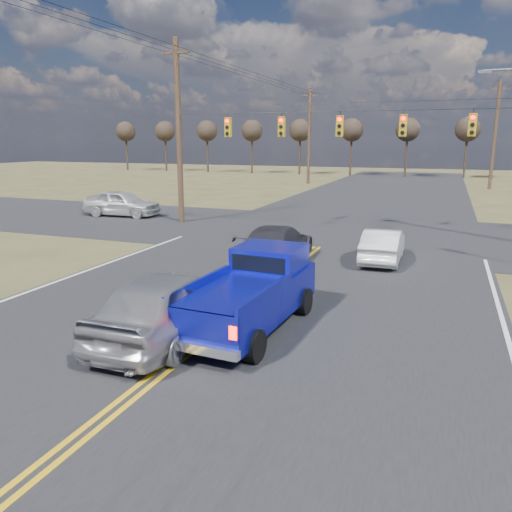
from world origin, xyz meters
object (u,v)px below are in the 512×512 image
(black_suv, at_px, (273,248))
(cross_car_west, at_px, (122,203))
(white_car_queue, at_px, (383,245))
(pickup_truck, at_px, (252,293))
(silver_suv, at_px, (169,304))
(dgrey_car_queue, at_px, (276,244))

(black_suv, bearing_deg, cross_car_west, -42.77)
(black_suv, height_order, white_car_queue, black_suv)
(pickup_truck, distance_m, cross_car_west, 20.67)
(white_car_queue, xyz_separation_m, cross_car_west, (-16.66, 6.40, 0.16))
(pickup_truck, relative_size, white_car_queue, 1.30)
(silver_suv, bearing_deg, cross_car_west, -52.29)
(pickup_truck, bearing_deg, black_suv, 107.62)
(pickup_truck, bearing_deg, white_car_queue, 78.48)
(dgrey_car_queue, relative_size, cross_car_west, 1.07)
(silver_suv, relative_size, white_car_queue, 1.26)
(dgrey_car_queue, xyz_separation_m, cross_car_west, (-12.84, 8.09, 0.08))
(cross_car_west, bearing_deg, dgrey_car_queue, -124.99)
(pickup_truck, height_order, dgrey_car_queue, pickup_truck)
(pickup_truck, height_order, silver_suv, pickup_truck)
(black_suv, distance_m, dgrey_car_queue, 0.31)
(white_car_queue, height_order, dgrey_car_queue, dgrey_car_queue)
(white_car_queue, distance_m, cross_car_west, 17.85)
(dgrey_car_queue, bearing_deg, silver_suv, 86.52)
(white_car_queue, bearing_deg, pickup_truck, 74.63)
(pickup_truck, height_order, cross_car_west, pickup_truck)
(white_car_queue, distance_m, dgrey_car_queue, 4.17)
(pickup_truck, distance_m, silver_suv, 2.08)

